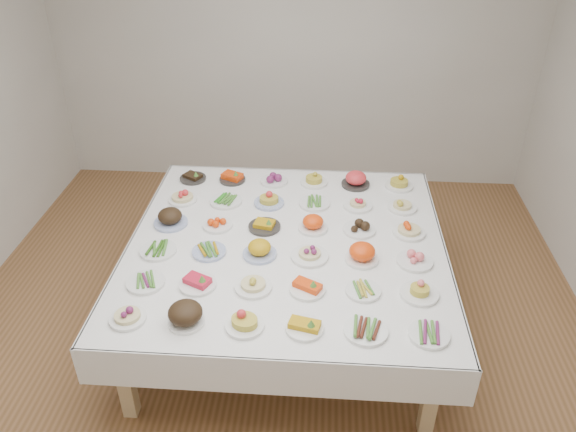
# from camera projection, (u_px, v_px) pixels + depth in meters

# --- Properties ---
(room_envelope) EXTENTS (5.02, 5.02, 2.81)m
(room_envelope) POSITION_uv_depth(u_px,v_px,m) (267.00, 105.00, 3.38)
(room_envelope) COLOR brown
(room_envelope) RESTS_ON ground
(display_table) EXTENTS (2.28, 2.28, 0.75)m
(display_table) POSITION_uv_depth(u_px,v_px,m) (287.00, 250.00, 4.07)
(display_table) COLOR white
(display_table) RESTS_ON ground
(dish_0) EXTENTS (0.22, 0.22, 0.12)m
(dish_0) POSITION_uv_depth(u_px,v_px,m) (127.00, 313.00, 3.33)
(dish_0) COLOR white
(dish_0) RESTS_ON display_table
(dish_1) EXTENTS (0.25, 0.25, 0.14)m
(dish_1) POSITION_uv_depth(u_px,v_px,m) (185.00, 314.00, 3.29)
(dish_1) COLOR white
(dish_1) RESTS_ON display_table
(dish_2) EXTENTS (0.23, 0.23, 0.13)m
(dish_2) POSITION_uv_depth(u_px,v_px,m) (244.00, 320.00, 3.27)
(dish_2) COLOR white
(dish_2) RESTS_ON display_table
(dish_3) EXTENTS (0.22, 0.22, 0.11)m
(dish_3) POSITION_uv_depth(u_px,v_px,m) (305.00, 324.00, 3.26)
(dish_3) COLOR white
(dish_3) RESTS_ON display_table
(dish_4) EXTENTS (0.26, 0.26, 0.06)m
(dish_4) POSITION_uv_depth(u_px,v_px,m) (366.00, 329.00, 3.25)
(dish_4) COLOR white
(dish_4) RESTS_ON display_table
(dish_5) EXTENTS (0.23, 0.23, 0.06)m
(dish_5) POSITION_uv_depth(u_px,v_px,m) (429.00, 333.00, 3.22)
(dish_5) COLOR white
(dish_5) RESTS_ON display_table
(dish_6) EXTENTS (0.25, 0.25, 0.06)m
(dish_6) POSITION_uv_depth(u_px,v_px,m) (146.00, 281.00, 3.63)
(dish_6) COLOR white
(dish_6) RESTS_ON display_table
(dish_7) EXTENTS (0.24, 0.24, 0.11)m
(dish_7) POSITION_uv_depth(u_px,v_px,m) (197.00, 279.00, 3.60)
(dish_7) COLOR white
(dish_7) RESTS_ON display_table
(dish_8) EXTENTS (0.24, 0.24, 0.12)m
(dish_8) POSITION_uv_depth(u_px,v_px,m) (253.00, 281.00, 3.57)
(dish_8) COLOR white
(dish_8) RESTS_ON display_table
(dish_9) EXTENTS (0.23, 0.23, 0.11)m
(dish_9) POSITION_uv_depth(u_px,v_px,m) (307.00, 285.00, 3.56)
(dish_9) COLOR white
(dish_9) RESTS_ON display_table
(dish_10) EXTENTS (0.22, 0.22, 0.05)m
(dish_10) POSITION_uv_depth(u_px,v_px,m) (363.00, 290.00, 3.56)
(dish_10) COLOR white
(dish_10) RESTS_ON display_table
(dish_11) EXTENTS (0.24, 0.24, 0.12)m
(dish_11) POSITION_uv_depth(u_px,v_px,m) (420.00, 289.00, 3.52)
(dish_11) COLOR white
(dish_11) RESTS_ON display_table
(dish_12) EXTENTS (0.25, 0.25, 0.06)m
(dish_12) POSITION_uv_depth(u_px,v_px,m) (158.00, 249.00, 3.92)
(dish_12) COLOR white
(dish_12) RESTS_ON display_table
(dish_13) EXTENTS (0.25, 0.23, 0.06)m
(dish_13) POSITION_uv_depth(u_px,v_px,m) (209.00, 250.00, 3.91)
(dish_13) COLOR #4C66B2
(dish_13) RESTS_ON display_table
(dish_14) EXTENTS (0.23, 0.23, 0.12)m
(dish_14) POSITION_uv_depth(u_px,v_px,m) (260.00, 249.00, 3.87)
(dish_14) COLOR #4C66B2
(dish_14) RESTS_ON display_table
(dish_15) EXTENTS (0.26, 0.26, 0.13)m
(dish_15) POSITION_uv_depth(u_px,v_px,m) (310.00, 251.00, 3.85)
(dish_15) COLOR white
(dish_15) RESTS_ON display_table
(dish_16) EXTENTS (0.23, 0.23, 0.13)m
(dish_16) POSITION_uv_depth(u_px,v_px,m) (362.00, 253.00, 3.82)
(dish_16) COLOR white
(dish_16) RESTS_ON display_table
(dish_17) EXTENTS (0.24, 0.24, 0.10)m
(dish_17) POSITION_uv_depth(u_px,v_px,m) (415.00, 258.00, 3.81)
(dish_17) COLOR white
(dish_17) RESTS_ON display_table
(dish_18) EXTENTS (0.25, 0.25, 0.15)m
(dish_18) POSITION_uv_depth(u_px,v_px,m) (170.00, 216.00, 4.20)
(dish_18) COLOR #4C66B2
(dish_18) RESTS_ON display_table
(dish_19) EXTENTS (0.22, 0.22, 0.09)m
(dish_19) POSITION_uv_depth(u_px,v_px,m) (217.00, 223.00, 4.19)
(dish_19) COLOR white
(dish_19) RESTS_ON display_table
(dish_20) EXTENTS (0.24, 0.24, 0.10)m
(dish_20) POSITION_uv_depth(u_px,v_px,m) (264.00, 223.00, 4.17)
(dish_20) COLOR #2B2926
(dish_20) RESTS_ON display_table
(dish_21) EXTENTS (0.22, 0.22, 0.12)m
(dish_21) POSITION_uv_depth(u_px,v_px,m) (313.00, 223.00, 4.15)
(dish_21) COLOR white
(dish_21) RESTS_ON display_table
(dish_22) EXTENTS (0.24, 0.24, 0.10)m
(dish_22) POSITION_uv_depth(u_px,v_px,m) (359.00, 226.00, 4.14)
(dish_22) COLOR white
(dish_22) RESTS_ON display_table
(dish_23) EXTENTS (0.23, 0.23, 0.13)m
(dish_23) POSITION_uv_depth(u_px,v_px,m) (409.00, 227.00, 4.10)
(dish_23) COLOR white
(dish_23) RESTS_ON display_table
(dish_24) EXTENTS (0.23, 0.23, 0.13)m
(dish_24) POSITION_uv_depth(u_px,v_px,m) (182.00, 194.00, 4.50)
(dish_24) COLOR white
(dish_24) RESTS_ON display_table
(dish_25) EXTENTS (0.26, 0.26, 0.06)m
(dish_25) POSITION_uv_depth(u_px,v_px,m) (226.00, 200.00, 4.50)
(dish_25) COLOR white
(dish_25) RESTS_ON display_table
(dish_26) EXTENTS (0.24, 0.24, 0.13)m
(dish_26) POSITION_uv_depth(u_px,v_px,m) (269.00, 198.00, 4.46)
(dish_26) COLOR #4C66B2
(dish_26) RESTS_ON display_table
(dish_27) EXTENTS (0.24, 0.24, 0.06)m
(dish_27) POSITION_uv_depth(u_px,v_px,m) (314.00, 202.00, 4.47)
(dish_27) COLOR white
(dish_27) RESTS_ON display_table
(dish_28) EXTENTS (0.23, 0.23, 0.11)m
(dish_28) POSITION_uv_depth(u_px,v_px,m) (358.00, 202.00, 4.43)
(dish_28) COLOR white
(dish_28) RESTS_ON display_table
(dish_29) EXTENTS (0.23, 0.23, 0.13)m
(dish_29) POSITION_uv_depth(u_px,v_px,m) (403.00, 203.00, 4.40)
(dish_29) COLOR white
(dish_29) RESTS_ON display_table
(dish_30) EXTENTS (0.22, 0.22, 0.10)m
(dish_30) POSITION_uv_depth(u_px,v_px,m) (193.00, 176.00, 4.81)
(dish_30) COLOR #2B2926
(dish_30) RESTS_ON display_table
(dish_31) EXTENTS (0.22, 0.22, 0.10)m
(dish_31) POSITION_uv_depth(u_px,v_px,m) (232.00, 177.00, 4.80)
(dish_31) COLOR #2B2926
(dish_31) RESTS_ON display_table
(dish_32) EXTENTS (0.23, 0.23, 0.10)m
(dish_32) POSITION_uv_depth(u_px,v_px,m) (274.00, 178.00, 4.77)
(dish_32) COLOR white
(dish_32) RESTS_ON display_table
(dish_33) EXTENTS (0.22, 0.22, 0.12)m
(dish_33) POSITION_uv_depth(u_px,v_px,m) (314.00, 178.00, 4.75)
(dish_33) COLOR white
(dish_33) RESTS_ON display_table
(dish_34) EXTENTS (0.23, 0.23, 0.13)m
(dish_34) POSITION_uv_depth(u_px,v_px,m) (356.00, 179.00, 4.72)
(dish_34) COLOR #2B2926
(dish_34) RESTS_ON display_table
(dish_35) EXTENTS (0.23, 0.23, 0.13)m
(dish_35) POSITION_uv_depth(u_px,v_px,m) (399.00, 181.00, 4.69)
(dish_35) COLOR white
(dish_35) RESTS_ON display_table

